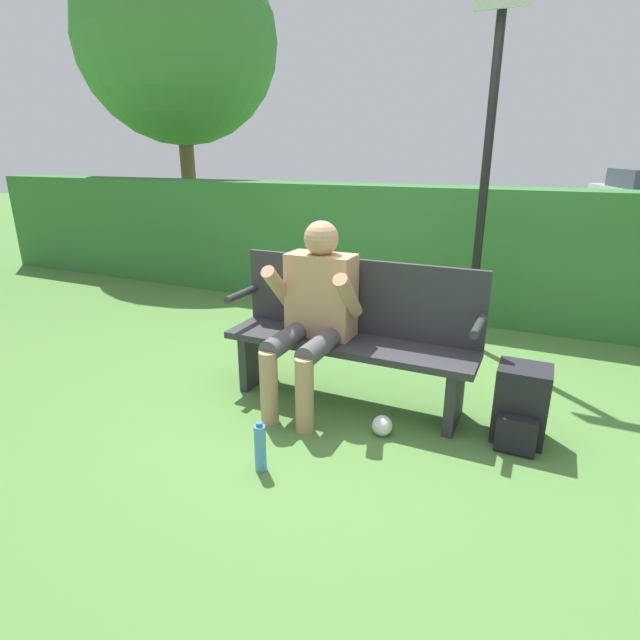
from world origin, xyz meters
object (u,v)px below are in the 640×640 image
tree (178,41)px  backpack (520,406)px  park_bench (352,332)px  person_seated (314,307)px  water_bottle (260,448)px  signpost (488,151)px

tree → backpack: bearing=-35.6°
park_bench → backpack: bearing=-4.5°
person_seated → tree: size_ratio=0.26×
park_bench → water_bottle: bearing=-97.2°
person_seated → signpost: size_ratio=0.42×
person_seated → signpost: signpost is taller
signpost → backpack: bearing=-70.7°
person_seated → backpack: (1.27, 0.05, -0.44)m
park_bench → signpost: 1.85m
backpack → signpost: signpost is taller
park_bench → signpost: bearing=67.4°
signpost → tree: bearing=153.7°
person_seated → water_bottle: person_seated is taller
park_bench → signpost: signpost is taller
park_bench → water_bottle: size_ratio=5.89×
water_bottle → person_seated: bearing=95.9°
backpack → water_bottle: size_ratio=1.61×
backpack → signpost: size_ratio=0.16×
backpack → tree: size_ratio=0.10×
water_bottle → signpost: bearing=73.5°
signpost → tree: 5.63m
park_bench → backpack: (1.07, -0.08, -0.26)m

